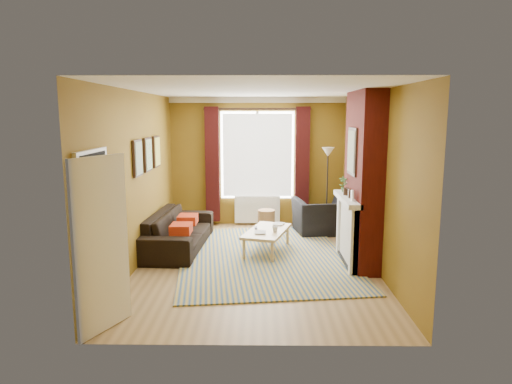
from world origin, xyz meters
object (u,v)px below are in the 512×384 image
sofa (179,230)px  armchair (322,216)px  coffee_table (267,232)px  wicker_stool (266,221)px  floor_lamp (328,165)px

sofa → armchair: 2.98m
coffee_table → wicker_stool: 1.53m
wicker_stool → coffee_table: bearing=-90.2°
sofa → coffee_table: sofa is taller
sofa → armchair: (2.77, 1.11, 0.02)m
armchair → coffee_table: (-1.15, -1.35, 0.01)m
sofa → coffee_table: size_ratio=1.70×
armchair → floor_lamp: size_ratio=0.62×
floor_lamp → wicker_stool: bearing=-178.1°
coffee_table → floor_lamp: floor_lamp is taller
sofa → armchair: size_ratio=2.10×
armchair → floor_lamp: bearing=-129.4°
coffee_table → floor_lamp: size_ratio=0.77×
armchair → floor_lamp: 1.06m
wicker_stool → sofa: bearing=-141.7°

